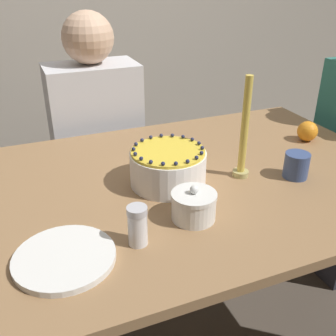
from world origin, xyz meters
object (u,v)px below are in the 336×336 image
at_px(cake, 168,167).
at_px(candle, 244,137).
at_px(sugar_shaker, 138,225).
at_px(person_man_blue_shirt, 99,160).
at_px(sugar_bowl, 195,205).

bearing_deg(cake, candle, -10.66).
distance_m(sugar_shaker, person_man_blue_shirt, 0.99).
bearing_deg(candle, sugar_shaker, -153.55).
distance_m(cake, candle, 0.26).
distance_m(sugar_bowl, candle, 0.31).
xyz_separation_m(cake, candle, (0.24, -0.04, 0.08)).
height_order(cake, sugar_shaker, cake).
xyz_separation_m(sugar_shaker, candle, (0.42, 0.21, 0.08)).
bearing_deg(sugar_shaker, sugar_bowl, 14.84).
distance_m(cake, person_man_blue_shirt, 0.75).
relative_size(cake, person_man_blue_shirt, 0.20).
bearing_deg(sugar_bowl, person_man_blue_shirt, 94.54).
bearing_deg(person_man_blue_shirt, sugar_shaker, 83.57).
xyz_separation_m(sugar_bowl, candle, (0.24, 0.16, 0.10)).
distance_m(candle, person_man_blue_shirt, 0.88).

